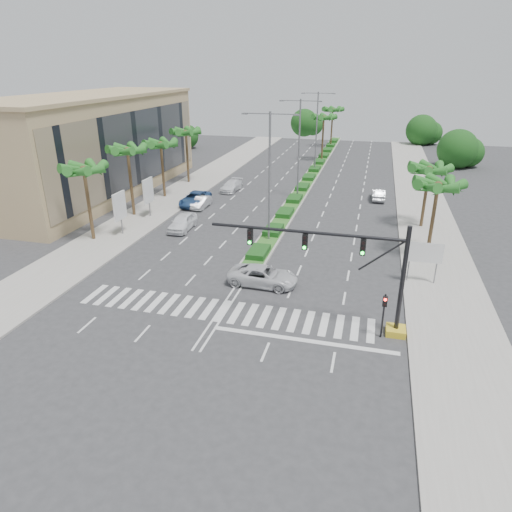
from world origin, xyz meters
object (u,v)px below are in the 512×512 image
(car_crossing, at_px, (263,276))
(car_parked_b, at_px, (201,202))
(car_parked_a, at_px, (183,222))
(car_parked_c, at_px, (195,199))
(car_right, at_px, (378,194))
(car_parked_d, at_px, (231,186))

(car_crossing, bearing_deg, car_parked_b, 35.08)
(car_parked_b, bearing_deg, car_parked_a, -82.04)
(car_parked_a, xyz_separation_m, car_parked_c, (-2.07, 8.70, -0.03))
(car_right, bearing_deg, car_parked_a, 37.96)
(car_parked_c, height_order, car_parked_d, car_parked_c)
(car_parked_a, bearing_deg, car_crossing, -45.02)
(car_parked_c, bearing_deg, car_parked_d, 72.96)
(car_parked_b, relative_size, car_crossing, 0.74)
(car_parked_d, xyz_separation_m, car_right, (19.16, 0.44, 0.03))
(car_crossing, bearing_deg, car_right, -15.31)
(car_parked_a, bearing_deg, car_parked_d, 87.51)
(car_parked_a, xyz_separation_m, car_parked_d, (0.15, 16.25, -0.13))
(car_parked_c, xyz_separation_m, car_parked_d, (2.22, 7.55, -0.10))
(car_parked_a, bearing_deg, car_right, 38.88)
(car_parked_a, distance_m, car_right, 25.52)
(car_parked_b, height_order, car_right, car_right)
(car_parked_b, bearing_deg, car_parked_c, 144.97)
(car_parked_d, bearing_deg, car_crossing, -63.70)
(car_parked_d, bearing_deg, car_parked_c, -102.37)
(car_parked_a, relative_size, car_parked_b, 1.20)
(car_parked_c, relative_size, car_parked_d, 1.19)
(car_parked_d, height_order, car_right, car_right)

